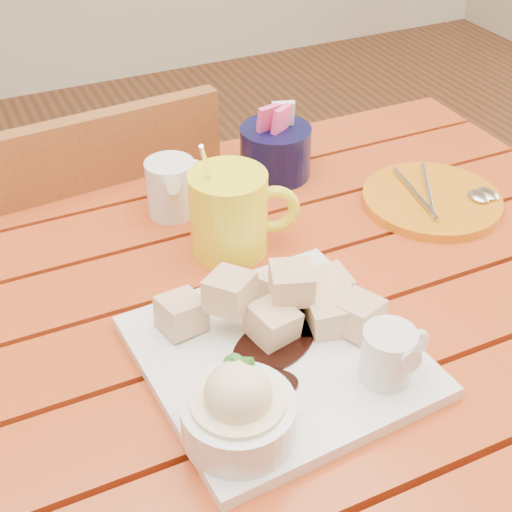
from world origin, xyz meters
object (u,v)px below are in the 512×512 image
coffee_mug_right (231,211)px  chair_far (95,286)px  table (214,383)px  orange_saucer (433,199)px  dessert_plate (276,357)px

coffee_mug_right → chair_far: size_ratio=0.19×
table → chair_far: bearing=96.7°
table → chair_far: chair_far is taller
coffee_mug_right → orange_saucer: coffee_mug_right is taller
coffee_mug_right → chair_far: (-0.13, 0.34, -0.33)m
dessert_plate → orange_saucer: size_ratio=1.47×
dessert_plate → coffee_mug_right: 0.24m
table → orange_saucer: (0.38, 0.09, 0.11)m
coffee_mug_right → chair_far: 0.49m
dessert_plate → chair_far: size_ratio=0.34×
dessert_plate → table: bearing=102.7°
coffee_mug_right → dessert_plate: bearing=-85.3°
dessert_plate → coffee_mug_right: coffee_mug_right is taller
chair_far → coffee_mug_right: bearing=106.3°
table → chair_far: (-0.05, 0.45, -0.16)m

